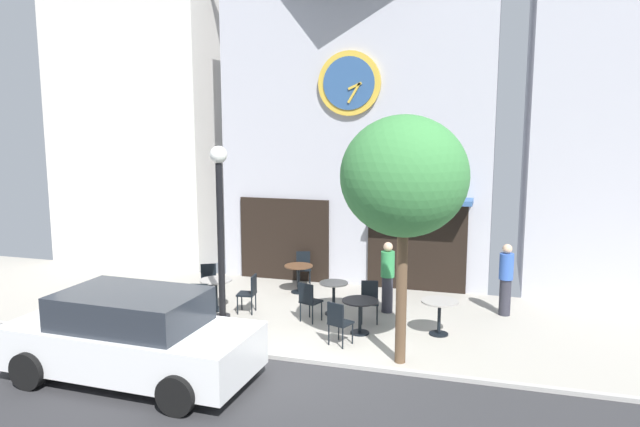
{
  "coord_description": "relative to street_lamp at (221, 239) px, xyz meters",
  "views": [
    {
      "loc": [
        3.22,
        -9.94,
        4.44
      ],
      "look_at": [
        -0.56,
        2.73,
        2.37
      ],
      "focal_mm": 33.34,
      "sensor_mm": 36.0,
      "label": 1
    }
  ],
  "objects": [
    {
      "name": "cafe_chair_curbside",
      "position": [
        0.5,
        3.98,
        -1.47
      ],
      "size": [
        0.51,
        0.51,
        0.9
      ],
      "color": "black",
      "rests_on": "ground_plane"
    },
    {
      "name": "street_lamp",
      "position": [
        0.0,
        0.0,
        0.0
      ],
      "size": [
        0.36,
        0.36,
        3.94
      ],
      "color": "black",
      "rests_on": "ground_plane"
    },
    {
      "name": "neighbor_building_left",
      "position": [
        -5.5,
        6.6,
        4.46
      ],
      "size": [
        5.22,
        4.47,
        12.93
      ],
      "color": "silver",
      "rests_on": "ground_plane"
    },
    {
      "name": "cafe_chair_corner",
      "position": [
        1.58,
        1.08,
        -1.47
      ],
      "size": [
        0.51,
        0.51,
        0.9
      ],
      "color": "black",
      "rests_on": "ground_plane"
    },
    {
      "name": "cafe_chair_near_tree",
      "position": [
        2.57,
        -0.1,
        -1.47
      ],
      "size": [
        0.52,
        0.52,
        0.9
      ],
      "color": "black",
      "rests_on": "ground_plane"
    },
    {
      "name": "cafe_chair_mid_row",
      "position": [
        -1.32,
        1.94,
        -1.47
      ],
      "size": [
        0.54,
        0.54,
        0.9
      ],
      "color": "black",
      "rests_on": "ground_plane"
    },
    {
      "name": "cafe_chair_facing_wall",
      "position": [
        2.86,
        1.54,
        -1.47
      ],
      "size": [
        0.47,
        0.47,
        0.9
      ],
      "color": "black",
      "rests_on": "ground_plane"
    },
    {
      "name": "clock_building",
      "position": [
        1.68,
        5.62,
        3.12
      ],
      "size": [
        7.39,
        3.84,
        9.93
      ],
      "color": "#B2B2BC",
      "rests_on": "ground_plane"
    },
    {
      "name": "cafe_table_leftmost",
      "position": [
        0.63,
        3.19,
        -1.48
      ],
      "size": [
        0.74,
        0.74,
        0.73
      ],
      "color": "black",
      "rests_on": "ground_plane"
    },
    {
      "name": "parked_car_white",
      "position": [
        -0.45,
        -2.58,
        -1.24
      ],
      "size": [
        4.36,
        2.13,
        1.55
      ],
      "color": "white",
      "rests_on": "ground_plane"
    },
    {
      "name": "cafe_chair_right_end",
      "position": [
        0.07,
        1.3,
        -1.47
      ],
      "size": [
        0.45,
        0.45,
        0.9
      ],
      "color": "black",
      "rests_on": "ground_plane"
    },
    {
      "name": "cafe_table_center_left",
      "position": [
        -0.78,
        1.27,
        -1.46
      ],
      "size": [
        0.76,
        0.76,
        0.74
      ],
      "color": "black",
      "rests_on": "ground_plane"
    },
    {
      "name": "cafe_table_near_door",
      "position": [
        2.83,
        0.7,
        -1.47
      ],
      "size": [
        0.76,
        0.76,
        0.73
      ],
      "color": "black",
      "rests_on": "ground_plane"
    },
    {
      "name": "pedestrian_green",
      "position": [
        3.12,
        2.27,
        -1.14
      ],
      "size": [
        0.39,
        0.39,
        1.67
      ],
      "color": "#2D2D38",
      "rests_on": "ground_plane"
    },
    {
      "name": "cafe_table_center_right",
      "position": [
        1.97,
        1.76,
        -1.48
      ],
      "size": [
        0.66,
        0.66,
        0.76
      ],
      "color": "black",
      "rests_on": "ground_plane"
    },
    {
      "name": "cafe_chair_under_awning",
      "position": [
        -0.72,
        0.4,
        -1.47
      ],
      "size": [
        0.48,
        0.48,
        0.9
      ],
      "color": "black",
      "rests_on": "ground_plane"
    },
    {
      "name": "ground_plane",
      "position": [
        2.24,
        -1.53,
        -2.02
      ],
      "size": [
        26.32,
        11.79,
        0.13
      ],
      "color": "#9E998E"
    },
    {
      "name": "pedestrian_blue",
      "position": [
        5.76,
        2.83,
        -1.14
      ],
      "size": [
        0.38,
        0.38,
        1.67
      ],
      "color": "#2D2D38",
      "rests_on": "ground_plane"
    },
    {
      "name": "street_tree",
      "position": [
        3.88,
        -0.56,
        1.45
      ],
      "size": [
        2.29,
        2.06,
        4.56
      ],
      "color": "brown",
      "rests_on": "ground_plane"
    },
    {
      "name": "cafe_table_rightmost",
      "position": [
        4.43,
        1.1,
        -1.46
      ],
      "size": [
        0.77,
        0.77,
        0.74
      ],
      "color": "black",
      "rests_on": "ground_plane"
    }
  ]
}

